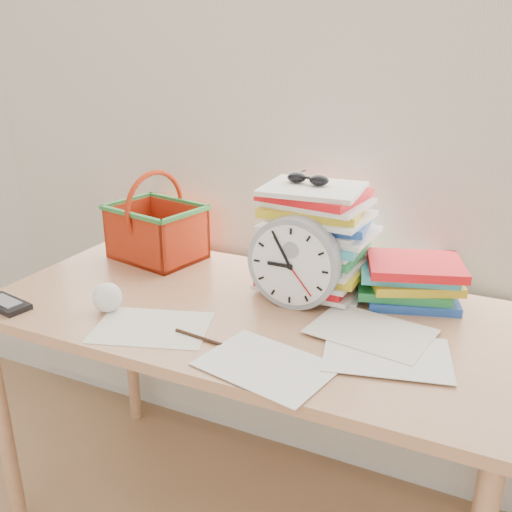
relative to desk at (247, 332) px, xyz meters
The scene contains 11 objects.
curtain 0.73m from the desk, 90.00° to the left, with size 2.40×0.01×2.50m, color beige.
desk is the anchor object (origin of this frame).
paper_stack 0.32m from the desk, 58.27° to the left, with size 0.31×0.25×0.30m, color white, non-canonical shape.
clock 0.24m from the desk, 30.79° to the left, with size 0.25×0.25×0.05m, color #8D939B.
sunglasses 0.45m from the desk, 68.17° to the left, with size 0.14×0.12×0.03m, color black, non-canonical shape.
book_stack 0.47m from the desk, 32.25° to the left, with size 0.28×0.21×0.12m, color white, non-canonical shape.
basket 0.53m from the desk, 153.21° to the left, with size 0.28×0.22×0.29m, color red, non-canonical shape.
crumpled_ball 0.38m from the desk, 151.99° to the right, with size 0.08×0.08×0.08m, color white.
pen 0.22m from the desk, 98.00° to the right, with size 0.01×0.01×0.14m, color black.
calculator 0.66m from the desk, 155.28° to the right, with size 0.15×0.07×0.01m, color black.
scattered_papers 0.08m from the desk, ahead, with size 1.26×0.42×0.02m, color white, non-canonical shape.
Camera 1 is at (0.62, 0.36, 1.41)m, focal length 40.00 mm.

